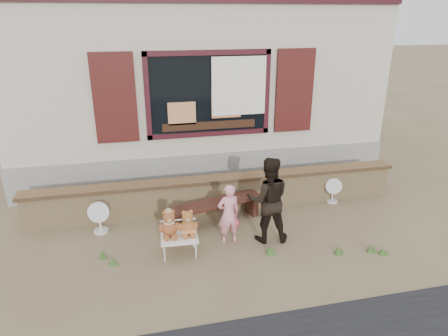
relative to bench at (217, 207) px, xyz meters
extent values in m
plane|color=brown|center=(0.15, -0.48, -0.31)|extent=(80.00, 80.00, 0.00)
cube|color=#B8AE95|center=(0.15, 4.02, 2.09)|extent=(8.00, 5.00, 3.20)
cube|color=gray|center=(0.15, 4.02, 0.09)|extent=(8.04, 5.04, 0.80)
cube|color=black|center=(0.15, 1.49, 1.74)|extent=(2.30, 0.04, 1.50)
cube|color=#361016|center=(0.15, 1.47, 2.54)|extent=(2.50, 0.08, 0.10)
cube|color=#361016|center=(0.15, 1.47, 0.94)|extent=(2.50, 0.08, 0.10)
cube|color=#361016|center=(-1.05, 1.47, 1.74)|extent=(0.10, 0.08, 1.70)
cube|color=#361016|center=(1.35, 1.47, 1.74)|extent=(0.10, 0.08, 1.70)
cube|color=#34110E|center=(-1.65, 1.46, 1.74)|extent=(0.80, 0.07, 1.70)
cube|color=#34110E|center=(1.95, 1.46, 1.74)|extent=(0.80, 0.07, 1.70)
cube|color=white|center=(0.75, 1.42, 1.89)|extent=(1.10, 0.02, 1.15)
cube|color=black|center=(0.15, 1.46, 1.12)|extent=(1.90, 0.06, 0.16)
cube|color=tan|center=(-0.40, 1.46, 1.39)|extent=(0.55, 0.06, 0.45)
cube|color=#E08447|center=(0.50, 1.46, 1.54)|extent=(0.60, 0.06, 0.55)
cube|color=tan|center=(0.15, 0.52, -0.01)|extent=(7.00, 0.30, 0.60)
cube|color=brown|center=(0.15, 0.52, 0.32)|extent=(7.10, 0.36, 0.07)
cube|color=#331912|center=(0.00, 0.00, 0.08)|extent=(1.69, 0.79, 0.06)
cube|color=#331912|center=(-0.70, -0.20, -0.13)|extent=(0.18, 0.33, 0.35)
cube|color=#331912|center=(0.70, 0.20, -0.13)|extent=(0.18, 0.33, 0.35)
cube|color=silver|center=(-0.79, -0.87, 0.01)|extent=(0.59, 0.53, 0.04)
cylinder|color=silver|center=(-1.04, -1.07, -0.16)|extent=(0.03, 0.03, 0.30)
cylinder|color=silver|center=(-0.57, -1.10, -0.16)|extent=(0.03, 0.03, 0.30)
cylinder|color=silver|center=(-1.01, -0.64, -0.16)|extent=(0.03, 0.03, 0.30)
cylinder|color=silver|center=(-0.54, -0.67, -0.16)|extent=(0.03, 0.03, 0.30)
imported|color=pink|center=(0.04, -0.67, 0.20)|extent=(0.40, 0.28, 1.02)
imported|color=black|center=(0.68, -0.73, 0.41)|extent=(0.79, 0.67, 1.45)
cylinder|color=silver|center=(-2.04, 0.12, -0.29)|extent=(0.25, 0.25, 0.04)
cylinder|color=silver|center=(-2.04, 0.12, -0.13)|extent=(0.04, 0.04, 0.31)
cylinder|color=silver|center=(-2.04, 0.12, 0.09)|extent=(0.37, 0.14, 0.36)
cylinder|color=silver|center=(2.42, 0.32, -0.29)|extent=(0.22, 0.22, 0.04)
cylinder|color=silver|center=(2.42, 0.32, -0.15)|extent=(0.04, 0.04, 0.28)
cylinder|color=silver|center=(2.42, 0.32, 0.05)|extent=(0.34, 0.20, 0.32)
cone|color=#365723|center=(2.16, -1.48, -0.24)|extent=(0.11, 0.11, 0.15)
cone|color=#365723|center=(1.64, -1.42, -0.23)|extent=(0.12, 0.12, 0.15)
cone|color=#365723|center=(-1.81, -0.92, -0.26)|extent=(0.13, 0.13, 0.09)
cone|color=#365723|center=(0.59, -1.18, -0.24)|extent=(0.15, 0.15, 0.15)
cone|color=#365723|center=(-1.98, -0.72, -0.24)|extent=(0.12, 0.12, 0.13)
cone|color=#365723|center=(2.31, -1.58, -0.26)|extent=(0.13, 0.13, 0.11)
camera|label=1|loc=(-1.31, -6.26, 3.20)|focal=32.00mm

